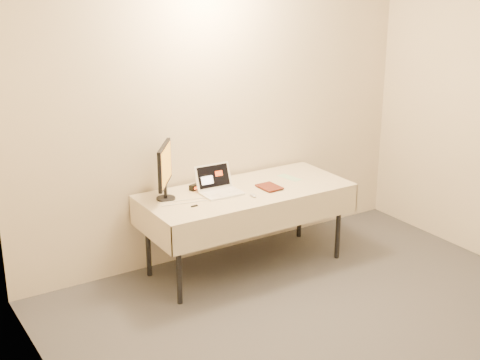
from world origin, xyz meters
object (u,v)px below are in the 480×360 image
book (262,178)px  monitor (165,168)px  table (246,196)px  laptop (218,186)px

book → monitor: bearing=162.2°
table → monitor: size_ratio=3.93×
laptop → monitor: bearing=171.1°
laptop → monitor: (-0.46, 0.09, 0.22)m
book → table: bearing=142.3°
laptop → book: laptop is taller
table → laptop: bearing=163.9°
table → monitor: 0.79m
table → laptop: 0.28m
table → laptop: laptop is taller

